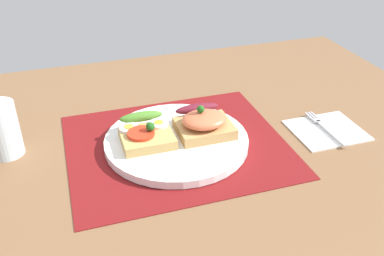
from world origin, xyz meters
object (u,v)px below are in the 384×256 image
Objects in this scene: napkin at (327,130)px; fork at (325,127)px; sandwich_egg_tomato at (145,132)px; drinking_glass at (2,130)px; sandwich_salmon at (204,123)px; plate at (177,141)px.

napkin is 0.67cm from fork.
fork is (34.66, -4.92, -2.41)cm from sandwich_egg_tomato.
sandwich_egg_tomato is at bearing -12.79° from drinking_glass.
drinking_glass reaches higher than napkin.
sandwich_salmon reaches higher than napkin.
sandwich_egg_tomato is 10.91cm from sandwich_salmon.
sandwich_salmon is (5.33, 0.13, 2.84)cm from plate.
sandwich_egg_tomato is at bearing 166.85° from plate.
sandwich_egg_tomato is at bearing 171.41° from napkin.
sandwich_salmon is (10.83, -1.16, 0.71)cm from sandwich_egg_tomato.
drinking_glass is at bearing 169.96° from fork.
drinking_glass is at bearing 167.14° from plate.
fork is (-0.32, 0.36, 0.46)cm from napkin.
sandwich_salmon is 1.01× the size of drinking_glass.
sandwich_salmon reaches higher than plate.
sandwich_salmon is at bearing -10.76° from drinking_glass.
fork is 60.02cm from drinking_glass.
drinking_glass is (-58.95, 10.44, 4.26)cm from fork.
plate is 2.01× the size of fork.
napkin is at bearing -10.33° from drinking_glass.
sandwich_salmon is 0.77× the size of fork.
napkin is (34.98, -5.28, -2.87)cm from sandwich_egg_tomato.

